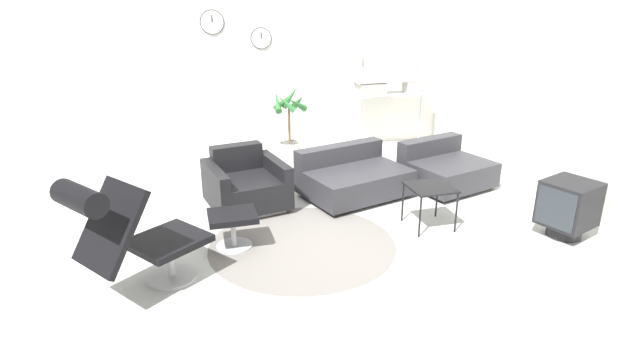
# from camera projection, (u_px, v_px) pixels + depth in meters

# --- Properties ---
(ground_plane) EXTENTS (12.00, 12.00, 0.00)m
(ground_plane) POSITION_uv_depth(u_px,v_px,m) (300.00, 229.00, 5.39)
(ground_plane) COLOR silver
(wall_back) EXTENTS (12.00, 0.09, 2.80)m
(wall_back) POSITION_uv_depth(u_px,v_px,m) (252.00, 64.00, 7.66)
(wall_back) COLOR silver
(wall_back) RESTS_ON ground_plane
(wall_right) EXTENTS (0.06, 12.00, 2.80)m
(wall_right) POSITION_uv_depth(u_px,v_px,m) (568.00, 86.00, 5.74)
(wall_right) COLOR silver
(wall_right) RESTS_ON ground_plane
(round_rug) EXTENTS (1.89, 1.89, 0.01)m
(round_rug) POSITION_uv_depth(u_px,v_px,m) (302.00, 244.00, 5.05)
(round_rug) COLOR slate
(round_rug) RESTS_ON ground_plane
(lounge_chair) EXTENTS (1.18, 1.06, 1.08)m
(lounge_chair) POSITION_uv_depth(u_px,v_px,m) (127.00, 228.00, 3.98)
(lounge_chair) COLOR #BCBCC1
(lounge_chair) RESTS_ON ground_plane
(ottoman) EXTENTS (0.47, 0.40, 0.37)m
(ottoman) POSITION_uv_depth(u_px,v_px,m) (233.00, 222.00, 4.92)
(ottoman) COLOR #BCBCC1
(ottoman) RESTS_ON ground_plane
(armchair_red) EXTENTS (1.00, 0.99, 0.69)m
(armchair_red) POSITION_uv_depth(u_px,v_px,m) (246.00, 186.00, 5.88)
(armchair_red) COLOR silver
(armchair_red) RESTS_ON ground_plane
(couch_low) EXTENTS (1.44, 1.21, 0.59)m
(couch_low) POSITION_uv_depth(u_px,v_px,m) (353.00, 179.00, 6.24)
(couch_low) COLOR black
(couch_low) RESTS_ON ground_plane
(couch_second) EXTENTS (1.20, 1.14, 0.59)m
(couch_second) POSITION_uv_depth(u_px,v_px,m) (445.00, 170.00, 6.55)
(couch_second) COLOR black
(couch_second) RESTS_ON ground_plane
(side_table) EXTENTS (0.46, 0.46, 0.47)m
(side_table) POSITION_uv_depth(u_px,v_px,m) (430.00, 190.00, 5.31)
(side_table) COLOR black
(side_table) RESTS_ON ground_plane
(crt_television) EXTENTS (0.62, 0.60, 0.60)m
(crt_television) POSITION_uv_depth(u_px,v_px,m) (568.00, 207.00, 5.13)
(crt_television) COLOR black
(crt_television) RESTS_ON ground_plane
(potted_plant) EXTENTS (0.51, 0.53, 1.15)m
(potted_plant) POSITION_uv_depth(u_px,v_px,m) (289.00, 132.00, 7.52)
(potted_plant) COLOR silver
(potted_plant) RESTS_ON ground_plane
(shelf_unit) EXTENTS (1.26, 0.28, 1.86)m
(shelf_unit) POSITION_uv_depth(u_px,v_px,m) (386.00, 84.00, 8.02)
(shelf_unit) COLOR #BCBCC1
(shelf_unit) RESTS_ON ground_plane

